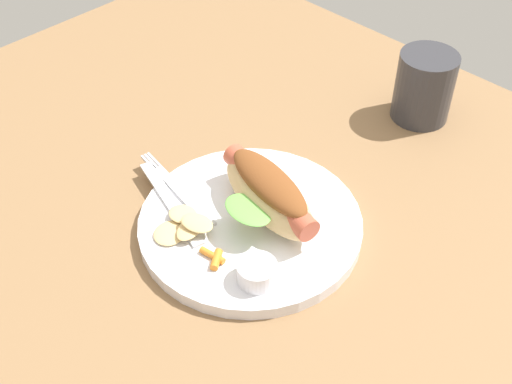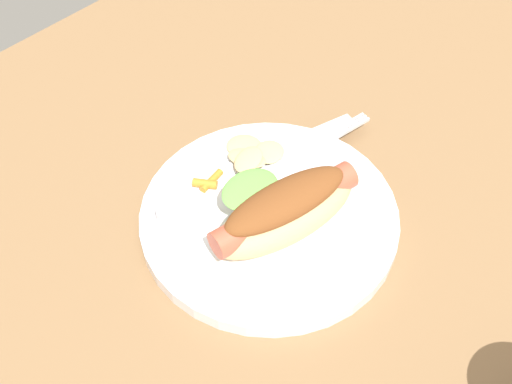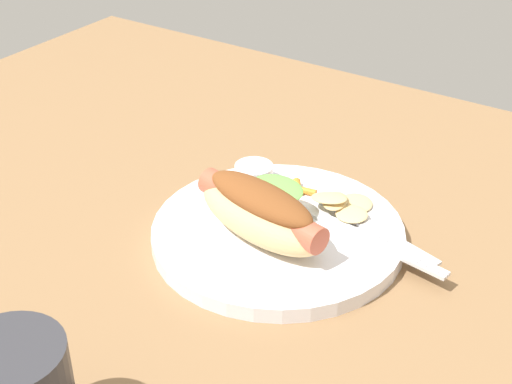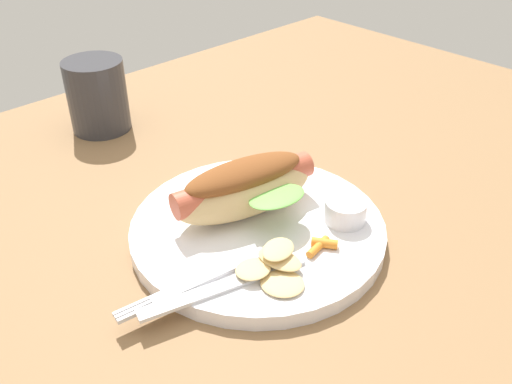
% 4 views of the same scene
% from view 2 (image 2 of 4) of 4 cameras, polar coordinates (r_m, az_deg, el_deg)
% --- Properties ---
extents(ground_plane, '(1.20, 0.90, 0.02)m').
position_cam_2_polar(ground_plane, '(0.66, 0.32, -5.45)').
color(ground_plane, olive).
extents(plate, '(0.26, 0.26, 0.02)m').
position_cam_2_polar(plate, '(0.67, 1.12, -2.23)').
color(plate, white).
rests_on(plate, ground_plane).
extents(hot_dog, '(0.16, 0.11, 0.06)m').
position_cam_2_polar(hot_dog, '(0.63, 2.42, -1.54)').
color(hot_dog, '#DBB77A').
rests_on(hot_dog, plate).
extents(sauce_ramekin, '(0.04, 0.04, 0.02)m').
position_cam_2_polar(sauce_ramekin, '(0.65, -6.59, -1.79)').
color(sauce_ramekin, white).
rests_on(sauce_ramekin, plate).
extents(fork, '(0.15, 0.04, 0.00)m').
position_cam_2_polar(fork, '(0.72, 4.69, 3.74)').
color(fork, silver).
rests_on(fork, plate).
extents(knife, '(0.15, 0.06, 0.00)m').
position_cam_2_polar(knife, '(0.72, 3.01, 4.12)').
color(knife, silver).
rests_on(knife, plate).
extents(chips_pile, '(0.07, 0.07, 0.02)m').
position_cam_2_polar(chips_pile, '(0.71, -0.38, 3.30)').
color(chips_pile, '#DEBD7C').
rests_on(chips_pile, plate).
extents(carrot_garnish, '(0.03, 0.03, 0.01)m').
position_cam_2_polar(carrot_garnish, '(0.68, -4.09, 0.83)').
color(carrot_garnish, orange).
rests_on(carrot_garnish, plate).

